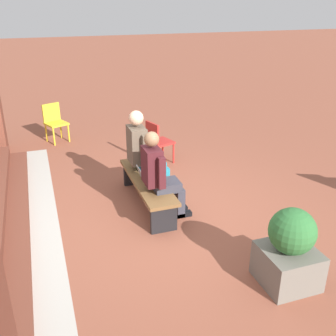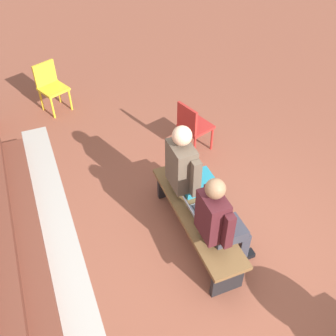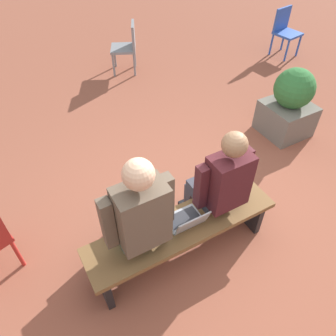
{
  "view_description": "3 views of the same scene",
  "coord_description": "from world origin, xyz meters",
  "px_view_note": "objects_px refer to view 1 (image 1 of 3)",
  "views": [
    {
      "loc": [
        -4.85,
        1.51,
        3.0
      ],
      "look_at": [
        0.29,
        -0.26,
        0.63
      ],
      "focal_mm": 42.0,
      "sensor_mm": 36.0,
      "label": 1
    },
    {
      "loc": [
        -2.35,
        1.51,
        3.91
      ],
      "look_at": [
        0.92,
        0.19,
        0.75
      ],
      "focal_mm": 42.0,
      "sensor_mm": 36.0,
      "label": 2
    },
    {
      "loc": [
        1.35,
        1.51,
        2.83
      ],
      "look_at": [
        0.26,
        -0.43,
        0.7
      ],
      "focal_mm": 35.0,
      "sensor_mm": 36.0,
      "label": 3
    }
  ],
  "objects_px": {
    "person_adult": "(144,151)",
    "laptop": "(147,177)",
    "plastic_chair_near_bench_left": "(54,120)",
    "bench": "(147,185)",
    "person_student": "(159,173)",
    "plastic_chair_foreground": "(157,140)",
    "planter": "(290,250)"
  },
  "relations": [
    {
      "from": "person_adult",
      "to": "laptop",
      "type": "xyz_separation_m",
      "value": [
        -0.43,
        0.08,
        -0.25
      ]
    },
    {
      "from": "laptop",
      "to": "plastic_chair_near_bench_left",
      "type": "distance_m",
      "value": 3.78
    },
    {
      "from": "bench",
      "to": "plastic_chair_near_bench_left",
      "type": "xyz_separation_m",
      "value": [
        3.58,
        1.11,
        0.13
      ]
    },
    {
      "from": "person_student",
      "to": "bench",
      "type": "bearing_deg",
      "value": 9.26
    },
    {
      "from": "person_student",
      "to": "laptop",
      "type": "bearing_deg",
      "value": 11.94
    },
    {
      "from": "bench",
      "to": "person_student",
      "type": "relative_size",
      "value": 1.34
    },
    {
      "from": "bench",
      "to": "plastic_chair_near_bench_left",
      "type": "relative_size",
      "value": 2.14
    },
    {
      "from": "person_adult",
      "to": "plastic_chair_near_bench_left",
      "type": "relative_size",
      "value": 1.7
    },
    {
      "from": "laptop",
      "to": "plastic_chair_foreground",
      "type": "bearing_deg",
      "value": -22.67
    },
    {
      "from": "bench",
      "to": "laptop",
      "type": "xyz_separation_m",
      "value": [
        -0.04,
        0.01,
        0.15
      ]
    },
    {
      "from": "plastic_chair_foreground",
      "to": "plastic_chair_near_bench_left",
      "type": "relative_size",
      "value": 1.0
    },
    {
      "from": "planter",
      "to": "person_adult",
      "type": "bearing_deg",
      "value": 18.96
    },
    {
      "from": "plastic_chair_near_bench_left",
      "to": "laptop",
      "type": "bearing_deg",
      "value": -163.11
    },
    {
      "from": "person_adult",
      "to": "plastic_chair_near_bench_left",
      "type": "bearing_deg",
      "value": 20.37
    },
    {
      "from": "person_student",
      "to": "laptop",
      "type": "xyz_separation_m",
      "value": [
        0.38,
        0.08,
        -0.22
      ]
    },
    {
      "from": "plastic_chair_foreground",
      "to": "plastic_chair_near_bench_left",
      "type": "distance_m",
      "value": 2.67
    },
    {
      "from": "laptop",
      "to": "plastic_chair_foreground",
      "type": "xyz_separation_m",
      "value": [
        1.62,
        -0.68,
        -0.02
      ]
    },
    {
      "from": "bench",
      "to": "planter",
      "type": "bearing_deg",
      "value": -156.47
    },
    {
      "from": "planter",
      "to": "plastic_chair_near_bench_left",
      "type": "bearing_deg",
      "value": 19.73
    },
    {
      "from": "person_student",
      "to": "plastic_chair_near_bench_left",
      "type": "xyz_separation_m",
      "value": [
        3.99,
        1.18,
        -0.24
      ]
    },
    {
      "from": "planter",
      "to": "person_student",
      "type": "bearing_deg",
      "value": 26.41
    },
    {
      "from": "person_adult",
      "to": "plastic_chair_near_bench_left",
      "type": "distance_m",
      "value": 3.41
    },
    {
      "from": "person_student",
      "to": "plastic_chair_near_bench_left",
      "type": "relative_size",
      "value": 1.6
    },
    {
      "from": "plastic_chair_foreground",
      "to": "planter",
      "type": "bearing_deg",
      "value": -175.24
    },
    {
      "from": "bench",
      "to": "planter",
      "type": "xyz_separation_m",
      "value": [
        -2.26,
        -0.98,
        0.08
      ]
    },
    {
      "from": "person_student",
      "to": "planter",
      "type": "xyz_separation_m",
      "value": [
        -1.84,
        -0.92,
        -0.28
      ]
    },
    {
      "from": "person_student",
      "to": "plastic_chair_near_bench_left",
      "type": "distance_m",
      "value": 4.17
    },
    {
      "from": "laptop",
      "to": "planter",
      "type": "height_order",
      "value": "planter"
    },
    {
      "from": "plastic_chair_foreground",
      "to": "planter",
      "type": "height_order",
      "value": "planter"
    },
    {
      "from": "laptop",
      "to": "person_student",
      "type": "bearing_deg",
      "value": -168.06
    },
    {
      "from": "person_adult",
      "to": "plastic_chair_near_bench_left",
      "type": "height_order",
      "value": "person_adult"
    },
    {
      "from": "bench",
      "to": "person_adult",
      "type": "xyz_separation_m",
      "value": [
        0.39,
        -0.07,
        0.4
      ]
    }
  ]
}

